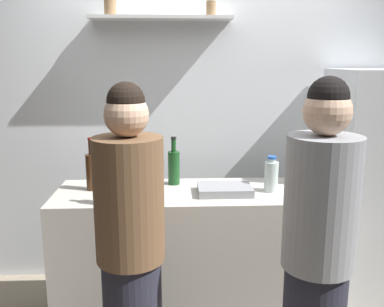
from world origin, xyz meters
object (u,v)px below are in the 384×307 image
wine_bottle_green_glass (174,166)px  person_grey_hoodie (317,258)px  refrigerator (371,186)px  utensil_holder (318,188)px  baking_pan (225,189)px  wine_bottle_pale_glass (109,187)px  water_bottle_plastic (271,176)px  person_brown_jacket (131,251)px  wine_bottle_amber_glass (92,170)px

wine_bottle_green_glass → person_grey_hoodie: bearing=-55.6°
refrigerator → utensil_holder: size_ratio=7.52×
baking_pan → refrigerator: bearing=17.5°
wine_bottle_pale_glass → water_bottle_plastic: wine_bottle_pale_glass is taller
baking_pan → person_brown_jacket: size_ratio=0.21×
wine_bottle_amber_glass → water_bottle_plastic: 1.16m
utensil_holder → person_brown_jacket: (-1.10, -0.48, -0.16)m
utensil_holder → wine_bottle_green_glass: 0.95m
refrigerator → utensil_holder: 0.76m
baking_pan → utensil_holder: (0.55, -0.13, 0.04)m
utensil_holder → water_bottle_plastic: size_ratio=0.96×
baking_pan → utensil_holder: 0.57m
refrigerator → utensil_holder: (-0.57, -0.49, 0.14)m
utensil_holder → wine_bottle_pale_glass: wine_bottle_pale_glass is taller
water_bottle_plastic → wine_bottle_green_glass: bearing=163.0°
wine_bottle_green_glass → person_grey_hoodie: 1.21m
wine_bottle_amber_glass → wine_bottle_green_glass: bearing=11.0°
wine_bottle_amber_glass → person_grey_hoodie: 1.51m
utensil_holder → water_bottle_plastic: 0.30m
wine_bottle_pale_glass → water_bottle_plastic: size_ratio=1.17×
refrigerator → wine_bottle_green_glass: refrigerator is taller
refrigerator → water_bottle_plastic: refrigerator is taller
baking_pan → utensil_holder: bearing=-13.3°
wine_bottle_pale_glass → person_brown_jacket: bearing=-69.3°
wine_bottle_green_glass → baking_pan: bearing=-34.7°
baking_pan → person_grey_hoodie: (0.35, -0.76, -0.11)m
baking_pan → water_bottle_plastic: (0.30, 0.03, 0.08)m
wine_bottle_amber_glass → wine_bottle_pale_glass: 0.33m
person_grey_hoodie → person_brown_jacket: size_ratio=1.02×
person_grey_hoodie → person_brown_jacket: bearing=-81.7°
water_bottle_plastic → baking_pan: bearing=-174.2°
wine_bottle_amber_glass → refrigerator: bearing=6.8°
wine_bottle_amber_glass → person_grey_hoodie: (1.21, -0.88, -0.21)m
baking_pan → wine_bottle_amber_glass: wine_bottle_amber_glass is taller
wine_bottle_amber_glass → wine_bottle_green_glass: 0.54m
wine_bottle_green_glass → wine_bottle_amber_glass: bearing=-169.0°
person_brown_jacket → water_bottle_plastic: bearing=150.3°
water_bottle_plastic → person_grey_hoodie: bearing=-86.7°
wine_bottle_amber_glass → wine_bottle_pale_glass: (0.15, -0.30, -0.03)m
baking_pan → wine_bottle_pale_glass: wine_bottle_pale_glass is taller
wine_bottle_green_glass → person_brown_jacket: size_ratio=0.20×
wine_bottle_amber_glass → person_grey_hoodie: bearing=-36.0°
refrigerator → wine_bottle_amber_glass: refrigerator is taller
refrigerator → person_brown_jacket: size_ratio=1.02×
baking_pan → water_bottle_plastic: water_bottle_plastic is taller
person_brown_jacket → utensil_holder: bearing=136.8°
refrigerator → person_grey_hoodie: size_ratio=1.00×
utensil_holder → wine_bottle_amber_glass: size_ratio=0.65×
person_grey_hoodie → wine_bottle_amber_glass: bearing=-108.5°
utensil_holder → wine_bottle_pale_glass: 1.26m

